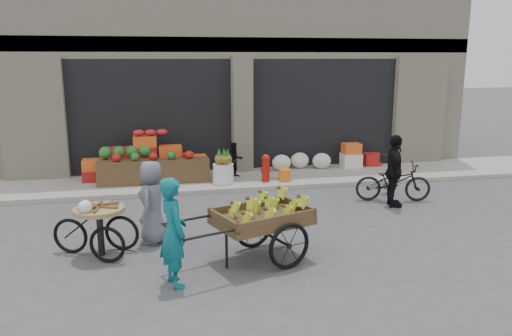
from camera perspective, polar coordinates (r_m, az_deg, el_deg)
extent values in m
plane|color=#424244|center=(9.60, 3.89, -7.37)|extent=(80.00, 80.00, 0.00)
cube|color=gray|center=(13.40, -0.88, -1.28)|extent=(18.00, 2.20, 0.12)
cube|color=beige|center=(17.06, -3.65, 13.32)|extent=(14.00, 6.00, 7.00)
cube|color=gray|center=(14.25, -1.93, 13.90)|extent=(14.00, 0.30, 0.40)
cube|color=black|center=(14.76, -11.88, 6.09)|extent=(4.40, 1.60, 3.10)
cube|color=black|center=(15.57, 6.76, 6.59)|extent=(4.40, 1.60, 3.10)
cube|color=beige|center=(14.14, -1.73, 6.07)|extent=(0.55, 0.80, 3.22)
cube|color=brown|center=(12.94, -11.57, -0.41)|extent=(2.80, 0.45, 0.60)
sphere|color=#1E5923|center=(13.36, -14.69, 1.77)|extent=(0.34, 0.34, 0.34)
cylinder|color=silver|center=(12.73, -3.76, -0.62)|extent=(0.52, 0.52, 0.50)
cylinder|color=#A5140F|center=(12.87, 1.12, -0.31)|extent=(0.20, 0.20, 0.56)
sphere|color=#A5140F|center=(12.80, 1.12, 1.09)|extent=(0.22, 0.22, 0.22)
cylinder|color=orange|center=(12.97, 3.32, -0.81)|extent=(0.32, 0.32, 0.30)
ellipsoid|color=silver|center=(14.31, 5.25, 0.71)|extent=(1.70, 0.60, 0.44)
imported|color=black|center=(13.32, -2.45, 0.94)|extent=(0.51, 0.43, 0.93)
cube|color=brown|center=(8.13, 0.70, -5.94)|extent=(1.74, 1.42, 0.13)
torus|color=black|center=(7.91, 3.82, -8.90)|extent=(0.73, 0.32, 0.75)
torus|color=black|center=(8.74, -0.25, -6.74)|extent=(0.73, 0.32, 0.75)
cylinder|color=black|center=(7.95, -3.38, -9.30)|extent=(0.06, 0.06, 0.62)
imported|color=#0E606C|center=(7.31, -9.43, -7.24)|extent=(0.55, 0.68, 1.62)
cylinder|color=#9E7F51|center=(8.67, -17.52, -4.57)|extent=(1.09, 1.09, 0.07)
cube|color=black|center=(8.79, -17.35, -7.07)|extent=(0.10, 0.10, 0.80)
torus|color=black|center=(8.48, -16.63, -8.40)|extent=(0.60, 0.28, 0.62)
torus|color=black|center=(8.95, -15.07, -7.18)|extent=(0.60, 0.28, 0.62)
torus|color=black|center=(9.07, -20.45, -7.28)|extent=(0.60, 0.28, 0.62)
imported|color=slate|center=(9.06, -11.78, -3.85)|extent=(0.68, 0.84, 1.50)
imported|color=black|center=(11.94, 15.40, -1.54)|extent=(1.81, 1.00, 0.90)
imported|color=black|center=(11.42, 15.53, -0.34)|extent=(0.61, 1.01, 1.61)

